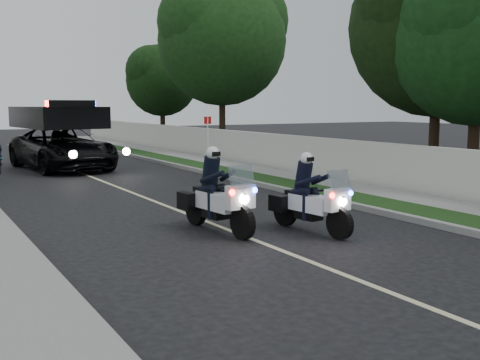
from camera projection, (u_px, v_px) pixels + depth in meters
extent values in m
plane|color=black|center=(379.00, 289.00, 8.51)|extent=(120.00, 120.00, 0.00)
cube|color=gray|center=(257.00, 184.00, 19.11)|extent=(0.20, 60.00, 0.15)
cube|color=#193814|center=(275.00, 182.00, 19.46)|extent=(1.20, 60.00, 0.16)
cube|color=gray|center=(306.00, 180.00, 20.11)|extent=(1.40, 60.00, 0.16)
cube|color=beige|center=(329.00, 159.00, 20.52)|extent=(0.22, 60.00, 1.50)
cube|color=#BFB78C|center=(140.00, 196.00, 17.08)|extent=(0.12, 50.00, 0.01)
imported|color=black|center=(63.00, 169.00, 24.09)|extent=(3.61, 6.59, 3.06)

